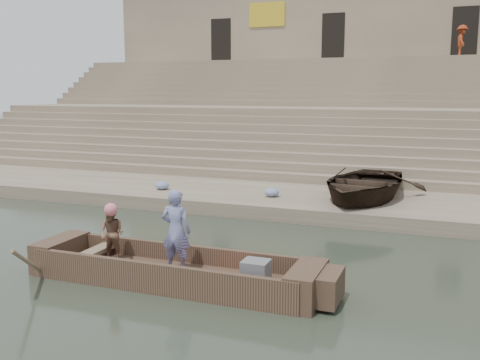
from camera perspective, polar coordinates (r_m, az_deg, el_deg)
The scene contains 14 objects.
ground at distance 9.57m, azimuth -8.58°, elevation -12.41°, with size 120.00×120.00×0.00m, color #252E22.
lower_landing at distance 16.65m, azimuth 5.09°, elevation -2.17°, with size 32.00×4.00×0.40m, color gray.
mid_landing at distance 23.71m, azimuth 10.15°, elevation 4.13°, with size 32.00×3.00×2.80m, color gray.
upper_landing at distance 30.53m, azimuth 12.75°, elevation 7.46°, with size 32.00×3.00×5.20m, color gray.
ghat_steps at distance 25.34m, azimuth 10.91°, elevation 5.34°, with size 32.00×11.00×5.20m.
building_wall at distance 34.54m, azimuth 13.94°, elevation 12.61°, with size 32.00×5.07×11.20m.
main_rowboat at distance 10.29m, azimuth -7.13°, elevation -10.14°, with size 5.00×1.30×0.22m, color brown.
rowboat_trim at distance 10.12m, azimuth -6.09°, elevation -9.27°, with size 6.04×2.63×1.76m.
standing_man at distance 10.01m, azimuth -6.77°, elevation -5.36°, with size 0.57×0.37×1.56m, color navy.
rowing_man at distance 10.93m, azimuth -13.39°, elevation -5.55°, with size 0.53×0.41×1.09m, color #236B48.
television at distance 9.56m, azimuth 1.62°, elevation -9.64°, with size 0.46×0.42×0.40m.
beached_rowboat at distance 16.13m, azimuth 12.86°, elevation -0.37°, with size 3.16×4.42×0.92m, color #2D2116.
pedestrian at distance 30.31m, azimuth 22.39°, elevation 13.42°, with size 1.03×0.59×1.60m, color maroon.
cloth_bundles at distance 15.48m, azimuth 8.65°, elevation -1.87°, with size 12.48×1.18×0.26m.
Camera 1 is at (4.45, -7.69, 3.55)m, focal length 40.39 mm.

